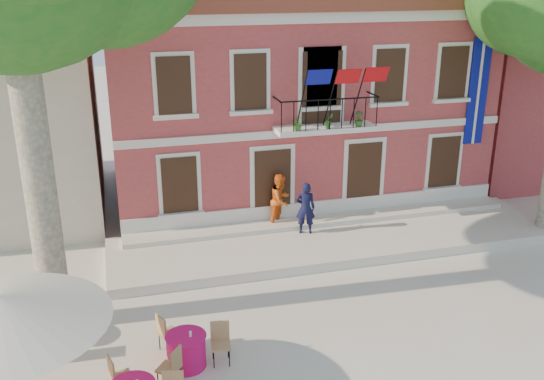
{
  "coord_description": "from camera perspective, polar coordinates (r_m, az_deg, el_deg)",
  "views": [
    {
      "loc": [
        -4.46,
        -11.91,
        8.21
      ],
      "look_at": [
        -0.29,
        3.5,
        2.38
      ],
      "focal_mm": 40.0,
      "sensor_mm": 36.0,
      "label": 1
    }
  ],
  "objects": [
    {
      "name": "pedestrian_orange",
      "position": [
        19.6,
        0.83,
        -0.96
      ],
      "size": [
        1.08,
        1.07,
        1.76
      ],
      "primitive_type": "imported",
      "rotation": [
        0.0,
        0.0,
        0.74
      ],
      "color": "orange",
      "rests_on": "terrace"
    },
    {
      "name": "ground",
      "position": [
        15.14,
        4.64,
        -12.85
      ],
      "size": [
        90.0,
        90.0,
        0.0
      ],
      "primitive_type": "plane",
      "color": "beige",
      "rests_on": "ground"
    },
    {
      "name": "cafe_table_3",
      "position": [
        15.38,
        -21.86,
        -11.95
      ],
      "size": [
        1.87,
        1.68,
        0.95
      ],
      "color": "#CB1368",
      "rests_on": "ground"
    },
    {
      "name": "terrace",
      "position": [
        19.31,
        5.89,
        -4.72
      ],
      "size": [
        14.0,
        3.4,
        0.3
      ],
      "primitive_type": "cube",
      "color": "silver",
      "rests_on": "ground"
    },
    {
      "name": "pedestrian_navy",
      "position": [
        19.08,
        3.16,
        -1.71
      ],
      "size": [
        0.7,
        0.56,
        1.69
      ],
      "primitive_type": "imported",
      "rotation": [
        0.0,
        0.0,
        2.87
      ],
      "color": "black",
      "rests_on": "terrace"
    },
    {
      "name": "patio_umbrella",
      "position": [
        11.86,
        -24.23,
        -10.3
      ],
      "size": [
        3.84,
        3.84,
        2.86
      ],
      "color": "black",
      "rests_on": "ground"
    },
    {
      "name": "neighbor_east",
      "position": [
        29.85,
        23.65,
        8.78
      ],
      "size": [
        9.4,
        9.4,
        6.4
      ],
      "color": "#BB4643",
      "rests_on": "ground"
    },
    {
      "name": "main_building",
      "position": [
        23.26,
        1.28,
        9.08
      ],
      "size": [
        13.5,
        9.59,
        7.5
      ],
      "color": "#BB4643",
      "rests_on": "ground"
    },
    {
      "name": "cafe_table_0",
      "position": [
        13.76,
        -8.06,
        -14.61
      ],
      "size": [
        1.72,
        1.86,
        0.95
      ],
      "color": "#CB1368",
      "rests_on": "ground"
    }
  ]
}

